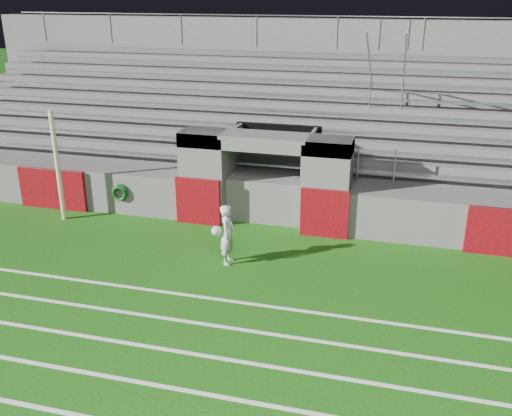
# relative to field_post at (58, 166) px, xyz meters

# --- Properties ---
(ground) EXTENTS (90.00, 90.00, 0.00)m
(ground) POSITION_rel_field_post_xyz_m (5.75, -2.26, -1.60)
(ground) COLOR #164E0D
(ground) RESTS_ON ground
(field_post) EXTENTS (0.13, 0.13, 3.20)m
(field_post) POSITION_rel_field_post_xyz_m (0.00, 0.00, 0.00)
(field_post) COLOR beige
(field_post) RESTS_ON ground
(stadium_structure) EXTENTS (26.00, 8.48, 5.42)m
(stadium_structure) POSITION_rel_field_post_xyz_m (5.75, 5.71, -0.11)
(stadium_structure) COLOR #555351
(stadium_structure) RESTS_ON ground
(goalkeeper_with_ball) EXTENTS (0.58, 0.56, 1.51)m
(goalkeeper_with_ball) POSITION_rel_field_post_xyz_m (5.51, -1.49, -0.84)
(goalkeeper_with_ball) COLOR silver
(goalkeeper_with_ball) RESTS_ON ground
(hose_coil) EXTENTS (0.53, 0.14, 0.53)m
(hose_coil) POSITION_rel_field_post_xyz_m (1.51, 0.67, -0.88)
(hose_coil) COLOR #0B3B0F
(hose_coil) RESTS_ON ground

